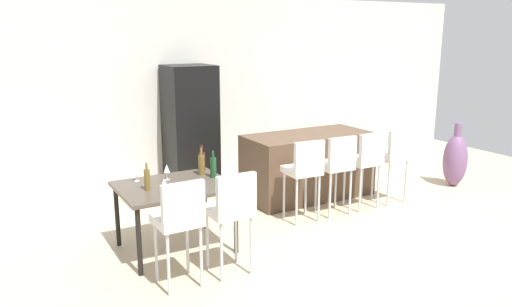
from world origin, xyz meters
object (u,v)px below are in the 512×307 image
Objects in this scene: dining_table at (174,191)px; wine_glass_corner at (136,170)px; refrigerator at (190,125)px; wine_bottle_middle at (201,164)px; potted_plant at (323,145)px; wine_bottle_right at (147,179)px; bar_chair_middle at (337,163)px; wine_glass_left at (164,183)px; bar_chair_far at (394,154)px; wine_bottle_near at (202,161)px; wine_bottle_far at (213,167)px; kitchen_island at (308,165)px; floor_vase at (455,160)px; bar_chair_left at (304,168)px; bar_chair_right at (366,158)px; dining_chair_far at (231,207)px; wine_glass_end at (167,169)px; dining_chair_near at (179,217)px.

dining_table is 0.49m from wine_glass_corner.
wine_bottle_middle is at bearing -109.04° from refrigerator.
wine_bottle_right is at bearing -149.63° from potted_plant.
bar_chair_middle reaches higher than wine_glass_left.
refrigerator reaches higher than bar_chair_middle.
bar_chair_middle is 2.79m from potted_plant.
wine_bottle_middle is (-2.78, 0.20, 0.16)m from bar_chair_far.
wine_bottle_near is 0.33m from wine_bottle_far.
potted_plant is at bearing 26.26° from wine_glass_corner.
refrigerator is at bearing 71.57° from wine_bottle_near.
wine_glass_corner is 0.31× the size of potted_plant.
wine_bottle_middle is at bearing -162.50° from kitchen_island.
potted_plant is at bearing 77.16° from bar_chair_far.
wine_bottle_right reaches higher than floor_vase.
bar_chair_left is 1.00× the size of bar_chair_right.
kitchen_island is at bearing 162.78° from floor_vase.
dining_chair_far is at bearing -167.67° from floor_vase.
dining_table is (-2.32, -0.82, 0.21)m from kitchen_island.
refrigerator is (0.73, 2.11, 0.06)m from wine_bottle_middle.
wine_bottle_middle reaches higher than dining_chair_far.
dining_chair_far is 4.69m from potted_plant.
bar_chair_left is 2.04m from wine_glass_corner.
potted_plant is (2.02, 2.31, -0.37)m from bar_chair_left.
bar_chair_right is 3.43× the size of wine_bottle_near.
bar_chair_left is 0.99m from bar_chair_right.
wine_glass_end is at bearing 161.54° from wine_bottle_far.
bar_chair_right is at bearing -0.00° from bar_chair_middle.
dining_chair_near reaches higher than wine_bottle_right.
bar_chair_far is 3.43× the size of wine_bottle_near.
bar_chair_right reaches higher than wine_bottle_right.
wine_bottle_far is at bearing 6.14° from dining_table.
wine_bottle_right is at bearing 92.98° from dining_chair_near.
wine_bottle_near reaches higher than kitchen_island.
wine_bottle_right is (-0.57, 0.79, 0.16)m from dining_chair_far.
refrigerator is (-2.05, 2.32, 0.22)m from bar_chair_far.
wine_bottle_far is 0.51m from wine_glass_end.
dining_table is 1.19× the size of floor_vase.
dining_chair_far is (0.53, -0.00, 0.00)m from dining_chair_near.
wine_glass_end is at bearing 40.15° from wine_bottle_right.
wine_bottle_near is at bearing 18.80° from wine_glass_end.
dining_chair_far is 0.99m from wine_bottle_right.
wine_bottle_right is at bearing -172.33° from dining_table.
wine_bottle_right is 0.79m from wine_bottle_far.
wine_bottle_right is 1.66× the size of wine_glass_left.
wine_bottle_middle reaches higher than wine_bottle_far.
floor_vase reaches higher than wine_glass_left.
wine_glass_left is at bearing -173.27° from bar_chair_middle.
wine_bottle_near is 4.13m from floor_vase.
dining_chair_far is at bearing -141.32° from kitchen_island.
wine_bottle_middle is (0.72, 0.25, 0.01)m from wine_bottle_right.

